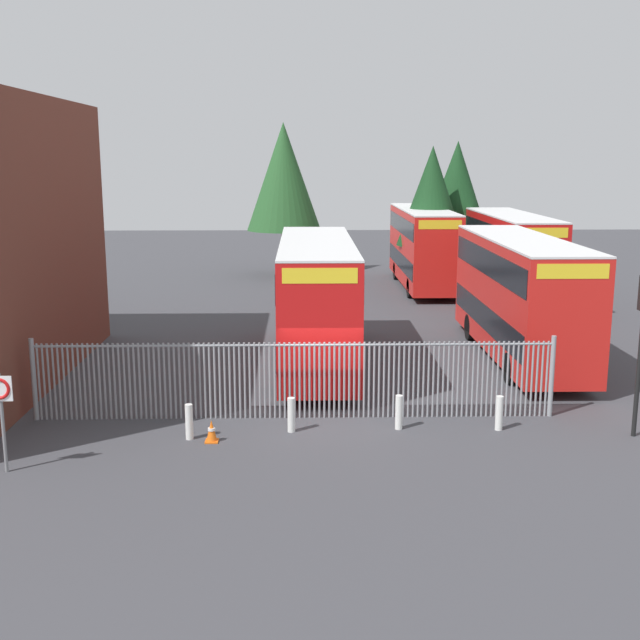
# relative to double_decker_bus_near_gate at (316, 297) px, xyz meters

# --- Properties ---
(ground_plane) EXTENTS (100.00, 100.00, 0.00)m
(ground_plane) POSITION_rel_double_decker_bus_near_gate_xyz_m (0.08, 2.12, -2.42)
(ground_plane) COLOR #3D3D42
(palisade_fence) EXTENTS (14.70, 0.14, 2.35)m
(palisade_fence) POSITION_rel_double_decker_bus_near_gate_xyz_m (-0.72, -5.88, -1.24)
(palisade_fence) COLOR gray
(palisade_fence) RESTS_ON ground
(double_decker_bus_near_gate) EXTENTS (2.54, 10.81, 4.42)m
(double_decker_bus_near_gate) POSITION_rel_double_decker_bus_near_gate_xyz_m (0.00, 0.00, 0.00)
(double_decker_bus_near_gate) COLOR red
(double_decker_bus_near_gate) RESTS_ON ground
(double_decker_bus_behind_fence_left) EXTENTS (2.54, 10.81, 4.42)m
(double_decker_bus_behind_fence_left) POSITION_rel_double_decker_bus_near_gate_xyz_m (7.39, 0.70, 0.00)
(double_decker_bus_behind_fence_left) COLOR red
(double_decker_bus_behind_fence_left) RESTS_ON ground
(double_decker_bus_behind_fence_right) EXTENTS (2.54, 10.81, 4.42)m
(double_decker_bus_behind_fence_right) POSITION_rel_double_decker_bus_near_gate_xyz_m (10.08, 12.42, 0.00)
(double_decker_bus_behind_fence_right) COLOR red
(double_decker_bus_behind_fence_right) RESTS_ON ground
(double_decker_bus_far_back) EXTENTS (2.54, 10.81, 4.42)m
(double_decker_bus_far_back) POSITION_rel_double_decker_bus_near_gate_xyz_m (6.26, 16.67, 0.00)
(double_decker_bus_far_back) COLOR red
(double_decker_bus_far_back) RESTS_ON ground
(bollard_near_left) EXTENTS (0.20, 0.20, 0.95)m
(bollard_near_left) POSITION_rel_double_decker_bus_near_gate_xyz_m (-3.47, -7.54, -1.95)
(bollard_near_left) COLOR silver
(bollard_near_left) RESTS_ON ground
(bollard_center_front) EXTENTS (0.20, 0.20, 0.95)m
(bollard_center_front) POSITION_rel_double_decker_bus_near_gate_xyz_m (-0.80, -7.03, -1.95)
(bollard_center_front) COLOR silver
(bollard_center_front) RESTS_ON ground
(bollard_near_right) EXTENTS (0.20, 0.20, 0.95)m
(bollard_near_right) POSITION_rel_double_decker_bus_near_gate_xyz_m (2.11, -6.88, -1.95)
(bollard_near_right) COLOR silver
(bollard_near_right) RESTS_ON ground
(bollard_far_right) EXTENTS (0.20, 0.20, 0.95)m
(bollard_far_right) POSITION_rel_double_decker_bus_near_gate_xyz_m (4.82, -7.01, -1.95)
(bollard_far_right) COLOR silver
(bollard_far_right) RESTS_ON ground
(traffic_cone_by_gate) EXTENTS (0.34, 0.34, 0.59)m
(traffic_cone_by_gate) POSITION_rel_double_decker_bus_near_gate_xyz_m (-2.86, -7.75, -2.13)
(traffic_cone_by_gate) COLOR orange
(traffic_cone_by_gate) RESTS_ON ground
(speed_limit_sign_post) EXTENTS (0.60, 0.14, 2.40)m
(speed_limit_sign_post) POSITION_rel_double_decker_bus_near_gate_xyz_m (-7.47, -9.68, -0.65)
(speed_limit_sign_post) COLOR slate
(speed_limit_sign_post) RESTS_ON ground
(tree_tall_back) EXTENTS (4.54, 4.54, 9.31)m
(tree_tall_back) POSITION_rel_double_decker_bus_near_gate_xyz_m (-1.62, 21.50, 3.63)
(tree_tall_back) COLOR #4C3823
(tree_tall_back) RESTS_ON ground
(tree_short_side) EXTENTS (3.83, 3.83, 7.85)m
(tree_short_side) POSITION_rel_double_decker_bus_near_gate_xyz_m (6.71, 16.81, 2.68)
(tree_short_side) COLOR #4C3823
(tree_short_side) RESTS_ON ground
(tree_mid_row) EXTENTS (4.21, 4.21, 8.16)m
(tree_mid_row) POSITION_rel_double_decker_bus_near_gate_xyz_m (8.50, 18.94, 2.72)
(tree_mid_row) COLOR #4C3823
(tree_mid_row) RESTS_ON ground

